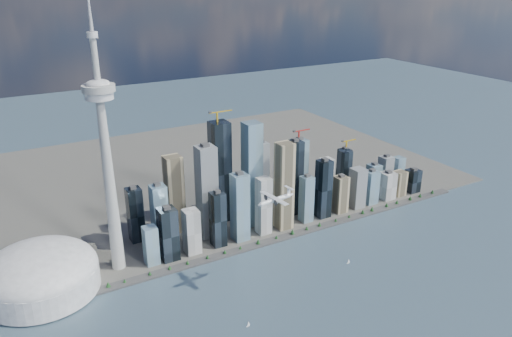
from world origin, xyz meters
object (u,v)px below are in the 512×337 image
dome_stadium (40,273)px  sailboat_east (348,262)px  airplane (276,199)px  needle_tower (106,154)px  sailboat_west (248,324)px

dome_stadium → sailboat_east: bearing=-20.2°
sailboat_east → airplane: bearing=170.0°
needle_tower → sailboat_east: 507.57m
dome_stadium → airplane: airplane is taller
dome_stadium → airplane: 439.57m
needle_tower → airplane: bearing=-39.9°
needle_tower → sailboat_east: needle_tower is taller
dome_stadium → sailboat_east: dome_stadium is taller
airplane → sailboat_west: (-99.04, -79.66, -169.99)m
airplane → sailboat_east: size_ratio=7.42×
airplane → sailboat_east: airplane is taller
needle_tower → dome_stadium: 241.40m
dome_stadium → sailboat_east: size_ratio=18.83×
needle_tower → sailboat_west: bearing=-63.8°
needle_tower → sailboat_west: 385.72m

